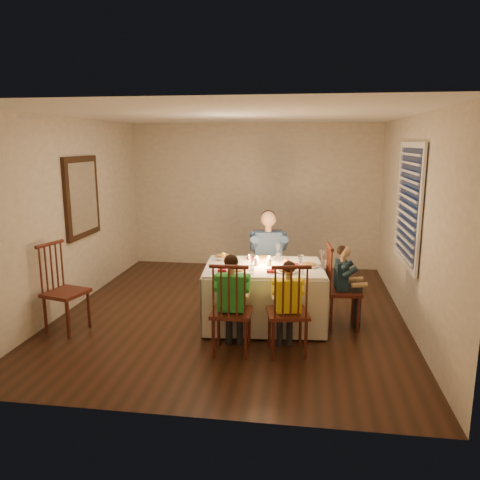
# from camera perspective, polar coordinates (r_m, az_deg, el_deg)

# --- Properties ---
(ground) EXTENTS (5.00, 5.00, 0.00)m
(ground) POSITION_cam_1_polar(r_m,az_deg,el_deg) (6.44, -0.88, -8.79)
(ground) COLOR black
(ground) RESTS_ON ground
(wall_left) EXTENTS (0.02, 5.00, 2.60)m
(wall_left) POSITION_cam_1_polar(r_m,az_deg,el_deg) (6.82, -19.95, 2.98)
(wall_left) COLOR beige
(wall_left) RESTS_ON ground
(wall_right) EXTENTS (0.02, 5.00, 2.60)m
(wall_right) POSITION_cam_1_polar(r_m,az_deg,el_deg) (6.16, 20.22, 2.08)
(wall_right) COLOR beige
(wall_right) RESTS_ON ground
(wall_back) EXTENTS (4.50, 0.02, 2.60)m
(wall_back) POSITION_cam_1_polar(r_m,az_deg,el_deg) (8.56, 1.73, 5.35)
(wall_back) COLOR beige
(wall_back) RESTS_ON ground
(ceiling) EXTENTS (5.00, 5.00, 0.00)m
(ceiling) POSITION_cam_1_polar(r_m,az_deg,el_deg) (6.03, -0.96, 15.00)
(ceiling) COLOR white
(ceiling) RESTS_ON wall_back
(dining_table) EXTENTS (1.57, 1.20, 0.74)m
(dining_table) POSITION_cam_1_polar(r_m,az_deg,el_deg) (5.86, 2.93, -5.24)
(dining_table) COLOR white
(dining_table) RESTS_ON ground
(chair_adult) EXTENTS (0.49, 0.47, 1.05)m
(chair_adult) POSITION_cam_1_polar(r_m,az_deg,el_deg) (6.80, 3.38, -7.65)
(chair_adult) COLOR #3A130F
(chair_adult) RESTS_ON ground
(chair_near_left) EXTENTS (0.43, 0.41, 1.05)m
(chair_near_left) POSITION_cam_1_polar(r_m,az_deg,el_deg) (5.30, -1.01, -13.50)
(chair_near_left) COLOR #3A130F
(chair_near_left) RESTS_ON ground
(chair_near_right) EXTENTS (0.50, 0.49, 1.05)m
(chair_near_right) POSITION_cam_1_polar(r_m,az_deg,el_deg) (5.30, 5.72, -13.54)
(chair_near_right) COLOR #3A130F
(chair_near_right) RESTS_ON ground
(chair_end) EXTENTS (0.45, 0.47, 1.05)m
(chair_end) POSITION_cam_1_polar(r_m,az_deg,el_deg) (6.11, 12.26, -10.22)
(chair_end) COLOR #3A130F
(chair_end) RESTS_ON ground
(chair_extra) EXTENTS (0.53, 0.54, 1.09)m
(chair_extra) POSITION_cam_1_polar(r_m,az_deg,el_deg) (6.22, -20.14, -10.30)
(chair_extra) COLOR #3A130F
(chair_extra) RESTS_ON ground
(adult) EXTENTS (0.58, 0.54, 1.34)m
(adult) POSITION_cam_1_polar(r_m,az_deg,el_deg) (6.80, 3.38, -7.65)
(adult) COLOR #334C7F
(adult) RESTS_ON ground
(child_green) EXTENTS (0.38, 0.35, 1.11)m
(child_green) POSITION_cam_1_polar(r_m,az_deg,el_deg) (5.30, -1.01, -13.50)
(child_green) COLOR green
(child_green) RESTS_ON ground
(child_yellow) EXTENTS (0.40, 0.37, 1.05)m
(child_yellow) POSITION_cam_1_polar(r_m,az_deg,el_deg) (5.30, 5.72, -13.54)
(child_yellow) COLOR yellow
(child_yellow) RESTS_ON ground
(child_teal) EXTENTS (0.34, 0.37, 1.04)m
(child_teal) POSITION_cam_1_polar(r_m,az_deg,el_deg) (6.11, 12.26, -10.22)
(child_teal) COLOR #172B3A
(child_teal) RESTS_ON ground
(setting_adult) EXTENTS (0.28, 0.28, 0.02)m
(setting_adult) POSITION_cam_1_polar(r_m,az_deg,el_deg) (6.12, 3.05, -2.27)
(setting_adult) COLOR silver
(setting_adult) RESTS_ON dining_table
(setting_green) EXTENTS (0.28, 0.28, 0.02)m
(setting_green) POSITION_cam_1_polar(r_m,az_deg,el_deg) (5.54, -0.36, -3.76)
(setting_green) COLOR silver
(setting_green) RESTS_ON dining_table
(setting_yellow) EXTENTS (0.28, 0.28, 0.02)m
(setting_yellow) POSITION_cam_1_polar(r_m,az_deg,el_deg) (5.54, 5.65, -3.82)
(setting_yellow) COLOR silver
(setting_yellow) RESTS_ON dining_table
(setting_teal) EXTENTS (0.28, 0.28, 0.02)m
(setting_teal) POSITION_cam_1_polar(r_m,az_deg,el_deg) (5.83, 8.40, -3.10)
(setting_teal) COLOR silver
(setting_teal) RESTS_ON dining_table
(candle_left) EXTENTS (0.06, 0.06, 0.10)m
(candle_left) POSITION_cam_1_polar(r_m,az_deg,el_deg) (5.79, 2.04, -2.67)
(candle_left) COLOR white
(candle_left) RESTS_ON dining_table
(candle_right) EXTENTS (0.06, 0.06, 0.10)m
(candle_right) POSITION_cam_1_polar(r_m,az_deg,el_deg) (5.79, 3.54, -2.69)
(candle_right) COLOR white
(candle_right) RESTS_ON dining_table
(squash) EXTENTS (0.09, 0.09, 0.09)m
(squash) POSITION_cam_1_polar(r_m,az_deg,el_deg) (6.11, -2.07, -1.95)
(squash) COLOR yellow
(squash) RESTS_ON dining_table
(orange_fruit) EXTENTS (0.08, 0.08, 0.08)m
(orange_fruit) POSITION_cam_1_polar(r_m,az_deg,el_deg) (5.85, 5.70, -2.68)
(orange_fruit) COLOR orange
(orange_fruit) RESTS_ON dining_table
(serving_bowl) EXTENTS (0.24, 0.24, 0.05)m
(serving_bowl) POSITION_cam_1_polar(r_m,az_deg,el_deg) (6.08, -2.11, -2.20)
(serving_bowl) COLOR silver
(serving_bowl) RESTS_ON dining_table
(wall_mirror) EXTENTS (0.06, 0.95, 1.15)m
(wall_mirror) POSITION_cam_1_polar(r_m,az_deg,el_deg) (7.05, -18.69, 4.97)
(wall_mirror) COLOR black
(wall_mirror) RESTS_ON wall_left
(window_blinds) EXTENTS (0.07, 1.34, 1.54)m
(window_blinds) POSITION_cam_1_polar(r_m,az_deg,el_deg) (6.22, 19.77, 4.06)
(window_blinds) COLOR black
(window_blinds) RESTS_ON wall_right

